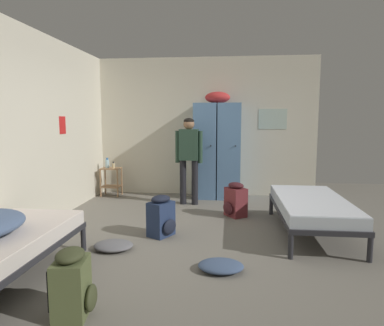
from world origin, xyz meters
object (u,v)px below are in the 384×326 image
water_bottle (107,163)px  backpack_navy (162,217)px  backpack_maroon (235,200)px  clothes_pile_denim (221,266)px  backpack_olive (73,284)px  lotion_bottle (114,165)px  shelf_unit (111,179)px  locker_bank (217,149)px  bed_right (311,206)px  person_traveler (189,153)px  clothes_pile_grey (114,245)px

water_bottle → backpack_navy: bearing=-55.9°
backpack_maroon → clothes_pile_denim: bearing=-94.8°
water_bottle → backpack_olive: 4.47m
water_bottle → lotion_bottle: 0.16m
shelf_unit → backpack_maroon: (2.48, -1.25, -0.09)m
backpack_olive → clothes_pile_denim: 1.49m
locker_bank → lotion_bottle: 2.09m
backpack_navy → bed_right: bearing=8.9°
person_traveler → clothes_pile_denim: bearing=-76.7°
lotion_bottle → water_bottle: bearing=158.2°
lotion_bottle → person_traveler: bearing=-17.3°
water_bottle → clothes_pile_denim: 4.13m
backpack_olive → shelf_unit: bearing=105.4°
lotion_bottle → backpack_maroon: bearing=-26.7°
backpack_maroon → clothes_pile_denim: size_ratio=1.17×
water_bottle → clothes_pile_grey: (1.09, -2.86, -0.61)m
bed_right → backpack_maroon: 1.25m
backpack_maroon → backpack_olive: (-1.31, -3.00, 0.00)m
lotion_bottle → backpack_maroon: 2.72m
shelf_unit → backpack_navy: (1.49, -2.30, -0.09)m
bed_right → backpack_olive: size_ratio=3.45×
locker_bank → backpack_maroon: size_ratio=3.76×
backpack_olive → clothes_pile_denim: size_ratio=1.17×
person_traveler → backpack_maroon: 1.29m
backpack_maroon → backpack_navy: (-0.99, -1.05, 0.00)m
lotion_bottle → clothes_pile_denim: 3.99m
person_traveler → shelf_unit: bearing=162.2°
water_bottle → backpack_maroon: 2.88m
shelf_unit → person_traveler: person_traveler is taller
shelf_unit → backpack_olive: (1.17, -4.25, -0.09)m
lotion_bottle → backpack_maroon: lotion_bottle is taller
shelf_unit → backpack_navy: shelf_unit is taller
locker_bank → backpack_maroon: (0.34, -1.33, -0.71)m
bed_right → clothes_pile_denim: bearing=-132.0°
backpack_olive → clothes_pile_grey: (-0.16, 1.41, -0.21)m
clothes_pile_denim → clothes_pile_grey: 1.37m
shelf_unit → water_bottle: bearing=166.0°
lotion_bottle → backpack_olive: 4.37m
backpack_olive → person_traveler: bearing=82.7°
bed_right → backpack_olive: (-2.31, -2.26, -0.12)m
shelf_unit → clothes_pile_denim: 4.03m
water_bottle → backpack_olive: size_ratio=0.37×
water_bottle → backpack_maroon: size_ratio=0.37×
person_traveler → water_bottle: 1.83m
backpack_maroon → backpack_navy: same height
lotion_bottle → backpack_maroon: size_ratio=0.24×
bed_right → lotion_bottle: (-3.41, 1.95, 0.25)m
bed_right → water_bottle: water_bottle is taller
person_traveler → clothes_pile_grey: (-0.64, -2.31, -0.90)m
locker_bank → person_traveler: 0.78m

